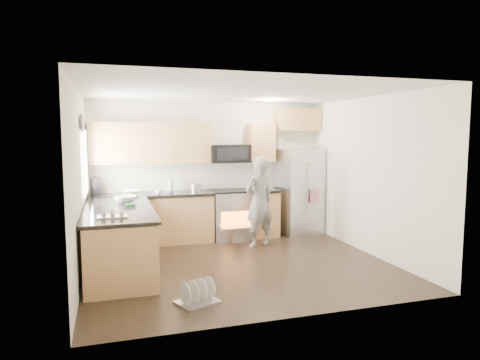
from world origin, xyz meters
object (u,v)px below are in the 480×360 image
object	(u,v)px
person	(259,202)
dish_rack	(197,297)
stove_range	(231,203)
refrigerator	(299,191)

from	to	relation	value
person	dish_rack	world-z (taller)	person
stove_range	dish_rack	xyz separation A→B (m)	(-1.26, -2.99, -0.60)
person	dish_rack	bearing A→B (deg)	35.40
refrigerator	person	bearing A→B (deg)	-156.37
stove_range	person	xyz separation A→B (m)	(0.31, -0.73, 0.12)
stove_range	dish_rack	distance (m)	3.30
refrigerator	stove_range	bearing A→B (deg)	170.30
refrigerator	dish_rack	size ratio (longest dim) A/B	2.98
stove_range	dish_rack	world-z (taller)	stove_range
dish_rack	person	bearing A→B (deg)	55.16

